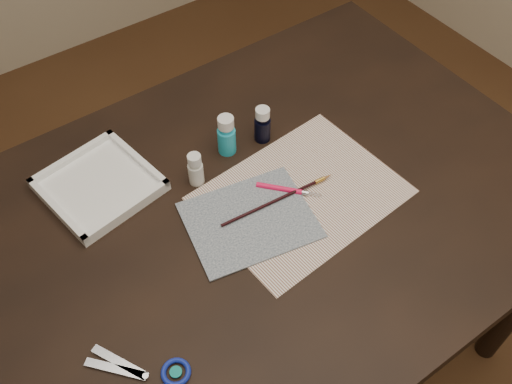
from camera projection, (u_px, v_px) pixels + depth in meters
ground at (256, 357)px, 1.76m from camera, size 3.50×3.50×0.02m
table at (256, 296)px, 1.46m from camera, size 1.30×0.90×0.75m
paper at (301, 195)px, 1.18m from camera, size 0.42×0.33×0.00m
canvas at (250, 220)px, 1.14m from camera, size 0.28×0.24×0.00m
paint_bottle_white at (195, 169)px, 1.18m from camera, size 0.03×0.03×0.08m
paint_bottle_cyan at (226, 135)px, 1.22m from camera, size 0.04×0.04×0.10m
paint_bottle_navy at (262, 124)px, 1.25m from camera, size 0.05×0.05×0.09m
paintbrush at (279, 199)px, 1.16m from camera, size 0.27×0.03×0.01m
craft_knife at (290, 190)px, 1.18m from camera, size 0.10×0.11×0.01m
scissors at (134, 377)px, 0.94m from camera, size 0.20×0.21×0.01m
palette_tray at (99, 184)px, 1.18m from camera, size 0.24×0.24×0.03m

